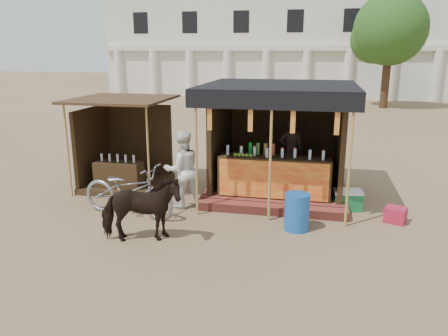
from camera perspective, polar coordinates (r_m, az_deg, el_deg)
ground at (r=8.33m, az=-2.33°, el=-10.18°), size 120.00×120.00×0.00m
main_stall at (r=10.98m, az=7.13°, el=1.69°), size 3.60×3.61×2.78m
secondary_stall at (r=11.99m, az=-13.30°, el=1.68°), size 2.40×2.40×2.38m
cow at (r=8.42m, az=-10.83°, el=-5.38°), size 1.67×1.13×1.29m
motorbike at (r=9.81m, az=-12.40°, el=-2.88°), size 2.32×1.11×1.17m
bystander at (r=10.10m, az=-5.43°, el=-0.19°), size 1.10×1.05×1.80m
blue_barrel at (r=9.02m, az=9.49°, el=-5.68°), size 0.63×0.63×0.77m
red_crate at (r=10.04m, az=21.47°, el=-5.72°), size 0.52×0.49×0.33m
cooler at (r=10.46m, az=15.82°, el=-3.99°), size 0.69×0.52×0.46m
background_building at (r=37.43m, az=6.31°, el=15.73°), size 26.00×7.45×8.18m
tree at (r=29.70m, az=20.47°, el=16.33°), size 4.50×4.40×7.00m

